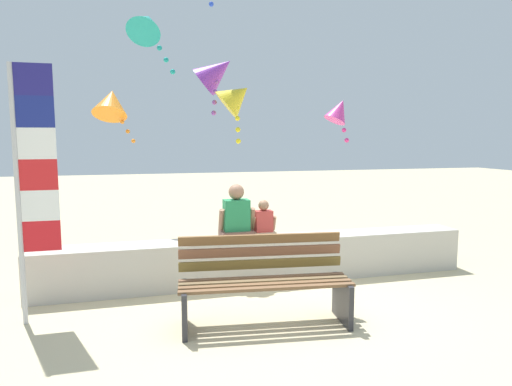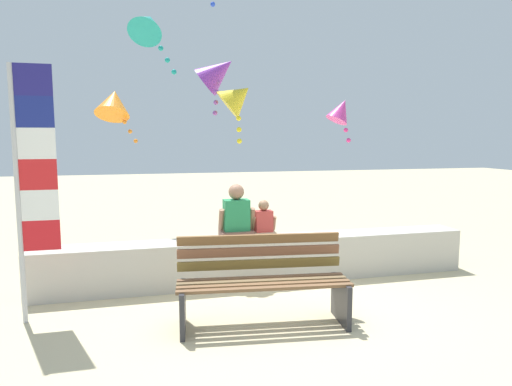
{
  "view_description": "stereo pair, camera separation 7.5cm",
  "coord_description": "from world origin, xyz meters",
  "px_view_note": "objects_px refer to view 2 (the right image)",
  "views": [
    {
      "loc": [
        -1.56,
        -4.71,
        1.89
      ],
      "look_at": [
        -0.08,
        0.92,
        1.19
      ],
      "focal_mm": 31.57,
      "sensor_mm": 36.0,
      "label": 1
    },
    {
      "loc": [
        -1.49,
        -4.72,
        1.89
      ],
      "look_at": [
        -0.08,
        0.92,
        1.19
      ],
      "focal_mm": 31.57,
      "sensor_mm": 36.0,
      "label": 2
    }
  ],
  "objects_px": {
    "kite_orange": "(114,103)",
    "kite_teal": "(148,25)",
    "park_bench": "(263,283)",
    "person_child": "(264,223)",
    "flag_banner": "(30,174)",
    "kite_yellow": "(238,97)",
    "kite_magenta": "(341,111)",
    "person_adult": "(236,218)",
    "kite_purple": "(218,72)"
  },
  "relations": [
    {
      "from": "park_bench",
      "to": "person_adult",
      "type": "bearing_deg",
      "value": 89.79
    },
    {
      "from": "kite_purple",
      "to": "kite_orange",
      "type": "relative_size",
      "value": 1.03
    },
    {
      "from": "park_bench",
      "to": "kite_orange",
      "type": "bearing_deg",
      "value": 109.35
    },
    {
      "from": "person_adult",
      "to": "kite_purple",
      "type": "relative_size",
      "value": 0.62
    },
    {
      "from": "kite_yellow",
      "to": "kite_magenta",
      "type": "height_order",
      "value": "kite_yellow"
    },
    {
      "from": "person_child",
      "to": "flag_banner",
      "type": "bearing_deg",
      "value": -164.21
    },
    {
      "from": "kite_orange",
      "to": "kite_teal",
      "type": "xyz_separation_m",
      "value": [
        0.64,
        -1.68,
        1.07
      ]
    },
    {
      "from": "park_bench",
      "to": "person_child",
      "type": "bearing_deg",
      "value": 74.56
    },
    {
      "from": "person_child",
      "to": "kite_teal",
      "type": "height_order",
      "value": "kite_teal"
    },
    {
      "from": "person_child",
      "to": "kite_yellow",
      "type": "height_order",
      "value": "kite_yellow"
    },
    {
      "from": "person_adult",
      "to": "kite_purple",
      "type": "height_order",
      "value": "kite_purple"
    },
    {
      "from": "park_bench",
      "to": "kite_teal",
      "type": "bearing_deg",
      "value": 108.49
    },
    {
      "from": "kite_purple",
      "to": "kite_yellow",
      "type": "distance_m",
      "value": 0.74
    },
    {
      "from": "person_child",
      "to": "kite_purple",
      "type": "bearing_deg",
      "value": 95.9
    },
    {
      "from": "person_child",
      "to": "flag_banner",
      "type": "relative_size",
      "value": 0.19
    },
    {
      "from": "person_adult",
      "to": "person_child",
      "type": "xyz_separation_m",
      "value": [
        0.37,
        0.0,
        -0.09
      ]
    },
    {
      "from": "flag_banner",
      "to": "kite_orange",
      "type": "height_order",
      "value": "kite_orange"
    },
    {
      "from": "kite_magenta",
      "to": "kite_purple",
      "type": "bearing_deg",
      "value": 174.61
    },
    {
      "from": "flag_banner",
      "to": "kite_purple",
      "type": "xyz_separation_m",
      "value": [
        2.4,
        2.93,
        1.48
      ]
    },
    {
      "from": "park_bench",
      "to": "kite_orange",
      "type": "xyz_separation_m",
      "value": [
        -1.66,
        4.74,
        2.14
      ]
    },
    {
      "from": "person_adult",
      "to": "kite_teal",
      "type": "relative_size",
      "value": 0.66
    },
    {
      "from": "kite_orange",
      "to": "kite_teal",
      "type": "bearing_deg",
      "value": -69.1
    },
    {
      "from": "flag_banner",
      "to": "kite_yellow",
      "type": "height_order",
      "value": "kite_yellow"
    },
    {
      "from": "park_bench",
      "to": "kite_yellow",
      "type": "xyz_separation_m",
      "value": [
        0.38,
        3.01,
        2.14
      ]
    },
    {
      "from": "park_bench",
      "to": "kite_purple",
      "type": "distance_m",
      "value": 4.39
    },
    {
      "from": "kite_orange",
      "to": "person_child",
      "type": "bearing_deg",
      "value": -59.03
    },
    {
      "from": "person_child",
      "to": "kite_purple",
      "type": "distance_m",
      "value": 3.14
    },
    {
      "from": "person_child",
      "to": "park_bench",
      "type": "bearing_deg",
      "value": -105.44
    },
    {
      "from": "park_bench",
      "to": "flag_banner",
      "type": "relative_size",
      "value": 0.68
    },
    {
      "from": "park_bench",
      "to": "person_adult",
      "type": "relative_size",
      "value": 2.48
    },
    {
      "from": "kite_purple",
      "to": "kite_orange",
      "type": "height_order",
      "value": "kite_purple"
    },
    {
      "from": "park_bench",
      "to": "kite_orange",
      "type": "height_order",
      "value": "kite_orange"
    },
    {
      "from": "flag_banner",
      "to": "kite_teal",
      "type": "xyz_separation_m",
      "value": [
        1.24,
        2.45,
        2.08
      ]
    },
    {
      "from": "person_adult",
      "to": "kite_magenta",
      "type": "xyz_separation_m",
      "value": [
        2.34,
        1.98,
        1.53
      ]
    },
    {
      "from": "kite_magenta",
      "to": "kite_yellow",
      "type": "bearing_deg",
      "value": -170.75
    },
    {
      "from": "flag_banner",
      "to": "kite_orange",
      "type": "distance_m",
      "value": 4.3
    },
    {
      "from": "kite_orange",
      "to": "kite_teal",
      "type": "distance_m",
      "value": 2.1
    },
    {
      "from": "kite_purple",
      "to": "kite_magenta",
      "type": "distance_m",
      "value": 2.3
    },
    {
      "from": "person_adult",
      "to": "person_child",
      "type": "relative_size",
      "value": 1.44
    },
    {
      "from": "person_adult",
      "to": "kite_orange",
      "type": "distance_m",
      "value": 4.14
    },
    {
      "from": "kite_teal",
      "to": "park_bench",
      "type": "bearing_deg",
      "value": -71.51
    },
    {
      "from": "person_adult",
      "to": "kite_yellow",
      "type": "bearing_deg",
      "value": 77.26
    },
    {
      "from": "kite_yellow",
      "to": "person_child",
      "type": "bearing_deg",
      "value": -90.29
    },
    {
      "from": "kite_purple",
      "to": "kite_yellow",
      "type": "bearing_deg",
      "value": -66.07
    },
    {
      "from": "person_child",
      "to": "kite_orange",
      "type": "relative_size",
      "value": 0.44
    },
    {
      "from": "kite_yellow",
      "to": "kite_orange",
      "type": "distance_m",
      "value": 2.68
    },
    {
      "from": "flag_banner",
      "to": "person_child",
      "type": "bearing_deg",
      "value": 15.79
    },
    {
      "from": "kite_yellow",
      "to": "kite_orange",
      "type": "relative_size",
      "value": 0.99
    },
    {
      "from": "kite_yellow",
      "to": "kite_orange",
      "type": "height_order",
      "value": "kite_orange"
    },
    {
      "from": "person_child",
      "to": "kite_magenta",
      "type": "bearing_deg",
      "value": 45.04
    }
  ]
}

